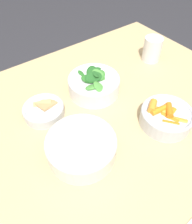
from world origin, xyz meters
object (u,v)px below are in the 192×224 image
Objects in this scene: bowl_beans_hotdog at (81,147)px; cup at (152,49)px; bowl_carrots at (166,117)px; bowl_cookies at (44,110)px; bowl_greens at (94,84)px.

cup is (-0.48, -0.21, 0.02)m from bowl_beans_hotdog.
bowl_carrots is 1.20× the size of bowl_cookies.
bowl_carrots is 1.62× the size of cup.
cup is (-0.31, -0.02, 0.01)m from bowl_greens.
bowl_carrots is at bearing 138.24° from bowl_cookies.
bowl_beans_hotdog is 0.19m from bowl_cookies.
bowl_greens is at bearing 4.42° from cup.
bowl_beans_hotdog is (0.18, 0.19, -0.01)m from bowl_greens.
bowl_cookies is at bearing -1.44° from bowl_greens.
bowl_cookies is (0.02, -0.19, -0.01)m from bowl_beans_hotdog.
bowl_cookies is 1.34× the size of cup.
bowl_cookies is (0.28, -0.25, -0.01)m from bowl_carrots.
bowl_greens is at bearing -133.40° from bowl_beans_hotdog.
bowl_beans_hotdog is at bearing 23.49° from cup.
bowl_carrots is 0.82× the size of bowl_beans_hotdog.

